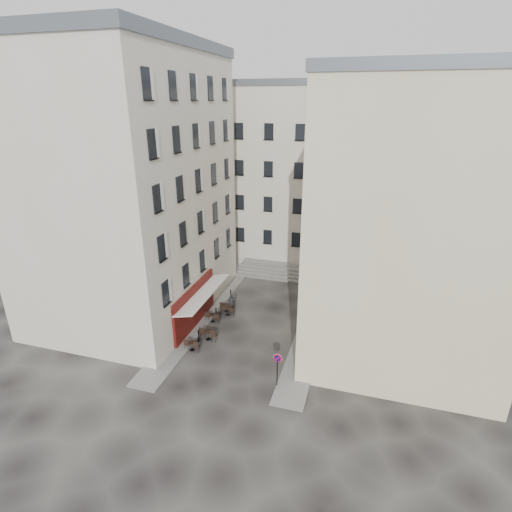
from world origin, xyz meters
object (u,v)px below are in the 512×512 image
at_px(bistro_table_a, 192,345).
at_px(bistro_table_b, 208,334).
at_px(no_parking_sign, 277,364).
at_px(pedestrian, 232,303).

bearing_deg(bistro_table_a, bistro_table_b, 69.98).
bearing_deg(bistro_table_b, no_parking_sign, -30.65).
distance_m(bistro_table_a, bistro_table_b, 1.71).
xyz_separation_m(bistro_table_a, pedestrian, (0.79, 6.19, 0.37)).
relative_size(no_parking_sign, bistro_table_a, 2.00).
bearing_deg(bistro_table_b, bistro_table_a, -110.02).
height_order(bistro_table_b, pedestrian, pedestrian).
relative_size(bistro_table_b, pedestrian, 0.86).
xyz_separation_m(bistro_table_b, pedestrian, (0.20, 4.58, 0.31)).
distance_m(no_parking_sign, bistro_table_a, 7.18).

